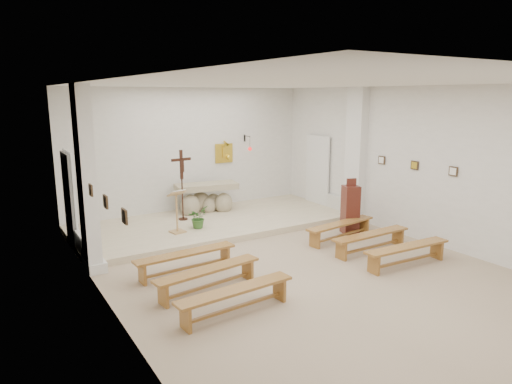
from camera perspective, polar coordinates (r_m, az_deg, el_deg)
ground at (r=9.00m, az=5.10°, el=-9.49°), size 7.00×10.00×0.00m
wall_left at (r=7.03m, az=-18.08°, el=-1.25°), size 0.02×10.00×3.50m
wall_right at (r=10.95m, az=20.10°, el=3.19°), size 0.02×10.00×3.50m
wall_back at (r=12.81m, az=-8.26°, el=4.98°), size 7.00×0.02×3.50m
ceiling at (r=8.38m, az=5.55°, el=13.32°), size 7.00×10.00×0.02m
sanctuary_platform at (r=11.81m, az=-5.12°, el=-3.84°), size 6.98×3.00×0.15m
pilaster_left at (r=8.97m, az=-20.42°, el=1.36°), size 0.26×0.55×3.50m
pilaster_right at (r=12.19m, az=12.37°, el=4.47°), size 0.26×0.55×3.50m
gold_wall_relief at (r=13.24m, az=-4.02°, el=4.86°), size 0.55×0.04×0.55m
sanctuary_lamp at (r=13.35m, az=-0.85°, el=5.63°), size 0.11×0.36×0.44m
station_frame_left_front at (r=6.29m, az=-16.12°, el=-2.94°), size 0.03×0.20×0.20m
station_frame_left_mid at (r=7.23m, az=-18.29°, el=-1.15°), size 0.03×0.20×0.20m
station_frame_left_rear at (r=8.19m, az=-19.96°, el=0.22°), size 0.03×0.20×0.20m
station_frame_right_front at (r=10.47m, az=23.44°, el=2.39°), size 0.03×0.20×0.20m
station_frame_right_mid at (r=11.06m, az=19.21°, el=3.18°), size 0.03×0.20×0.20m
station_frame_right_rear at (r=11.71m, az=15.44°, el=3.87°), size 0.03×0.20×0.20m
radiator_left at (r=9.98m, az=-20.96°, el=-6.42°), size 0.10×0.85×0.52m
radiator_right at (r=13.00m, az=10.14°, el=-1.62°), size 0.10×0.85×0.52m
altar at (r=12.57m, az=-6.27°, el=-0.98°), size 1.76×0.93×0.86m
lectern at (r=10.71m, az=-9.84°, el=-2.39°), size 0.41×0.36×1.03m
crucifix_stand at (r=11.69m, az=-9.25°, el=1.51°), size 0.54×0.24×1.80m
potted_plant at (r=11.08m, az=-7.28°, el=-3.15°), size 0.62×0.61×0.53m
donation_pedestal at (r=11.24m, az=11.70°, el=-2.12°), size 0.46×0.46×1.35m
bench_left_front at (r=8.72m, az=-8.77°, el=-8.10°), size 1.99×0.42×0.42m
bench_right_front at (r=10.72m, az=10.53°, el=-4.33°), size 2.00×0.57×0.42m
bench_left_second at (r=7.90m, az=-6.00°, el=-10.19°), size 2.00×0.58×0.42m
bench_right_second at (r=10.06m, az=14.19°, el=-5.58°), size 1.99×0.36×0.42m
bench_left_third at (r=7.12m, az=-2.56°, el=-12.72°), size 2.00×0.46×0.42m
bench_right_third at (r=9.46m, az=18.36°, el=-6.97°), size 1.99×0.42×0.42m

